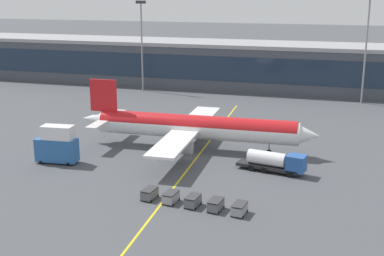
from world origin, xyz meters
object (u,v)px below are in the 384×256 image
object	(u,v)px
fuel_tanker	(276,162)
baggage_cart_0	(150,193)
baggage_cart_4	(239,209)
baggage_cart_3	(216,205)
main_airliner	(195,127)
baggage_cart_1	(171,197)
catering_lift	(57,145)
baggage_cart_2	(193,201)

from	to	relation	value
fuel_tanker	baggage_cart_0	world-z (taller)	fuel_tanker
fuel_tanker	baggage_cart_4	bearing A→B (deg)	-97.78
baggage_cart_0	baggage_cart_3	bearing A→B (deg)	-6.51
main_airliner	baggage_cart_3	distance (m)	26.40
main_airliner	baggage_cart_1	world-z (taller)	main_airliner
main_airliner	baggage_cart_0	distance (m)	23.41
baggage_cart_1	baggage_cart_4	world-z (taller)	same
main_airliner	baggage_cart_0	bearing A→B (deg)	-89.14
catering_lift	baggage_cart_2	size ratio (longest dim) A/B	2.49
baggage_cart_0	baggage_cart_2	bearing A→B (deg)	-6.51
baggage_cart_0	baggage_cart_4	distance (m)	12.80
main_airliner	baggage_cart_1	size ratio (longest dim) A/B	15.35
catering_lift	baggage_cart_3	bearing A→B (deg)	-20.46
main_airliner	baggage_cart_3	world-z (taller)	main_airliner
baggage_cart_0	baggage_cart_2	world-z (taller)	same
fuel_tanker	catering_lift	distance (m)	35.34
baggage_cart_3	baggage_cart_4	world-z (taller)	same
baggage_cart_0	baggage_cart_4	xyz separation A→B (m)	(12.72, -1.45, 0.00)
main_airliner	fuel_tanker	distance (m)	17.38
baggage_cart_1	baggage_cart_0	bearing A→B (deg)	173.49
main_airliner	baggage_cart_4	xyz separation A→B (m)	(13.06, -24.60, -3.41)
fuel_tanker	baggage_cart_2	xyz separation A→B (m)	(-8.66, -16.14, -0.96)
fuel_tanker	baggage_cart_1	xyz separation A→B (m)	(-11.84, -15.78, -0.96)
main_airliner	baggage_cart_4	size ratio (longest dim) A/B	15.35
baggage_cart_2	baggage_cart_0	bearing A→B (deg)	173.49
baggage_cart_0	catering_lift	bearing A→B (deg)	153.55
baggage_cart_0	fuel_tanker	bearing A→B (deg)	45.73
fuel_tanker	baggage_cart_1	size ratio (longest dim) A/B	3.94
baggage_cart_2	baggage_cart_3	size ratio (longest dim) A/B	1.00
baggage_cart_3	catering_lift	bearing A→B (deg)	159.54
baggage_cart_2	baggage_cart_4	xyz separation A→B (m)	(6.36, -0.73, 0.00)
fuel_tanker	baggage_cart_1	world-z (taller)	fuel_tanker
baggage_cart_2	baggage_cart_3	world-z (taller)	same
fuel_tanker	baggage_cart_1	bearing A→B (deg)	-126.90
fuel_tanker	baggage_cart_4	xyz separation A→B (m)	(-2.30, -16.86, -0.96)
fuel_tanker	baggage_cart_0	bearing A→B (deg)	-134.27
baggage_cart_2	baggage_cart_3	bearing A→B (deg)	-6.51
baggage_cart_0	baggage_cart_2	xyz separation A→B (m)	(6.36, -0.73, 0.00)
baggage_cart_4	baggage_cart_3	bearing A→B (deg)	173.49
main_airliner	fuel_tanker	xyz separation A→B (m)	(15.37, -7.74, -2.44)
baggage_cart_3	baggage_cart_1	bearing A→B (deg)	173.49
baggage_cart_0	baggage_cart_1	world-z (taller)	same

